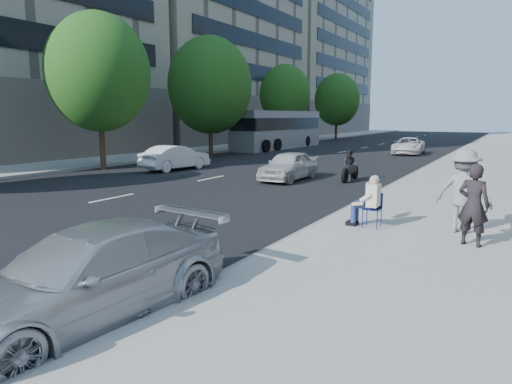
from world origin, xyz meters
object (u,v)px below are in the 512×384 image
Objects in this scene: white_sedan_far at (408,146)px; jogger at (463,191)px; seated_protester at (369,198)px; motorcycle at (350,167)px; white_sedan_near at (288,166)px; pedestrian_woman at (473,205)px; parked_sedan at (88,276)px; white_sedan_mid at (175,158)px; bus at (278,130)px.

jogger is at bearing -80.33° from white_sedan_far.
seated_protester reaches higher than motorcycle.
white_sedan_near is at bearing -100.47° from white_sedan_far.
seated_protester is 0.29× the size of white_sedan_far.
motorcycle is (-3.33, 8.50, -0.24)m from seated_protester.
pedestrian_woman is at bearing -44.19° from white_sedan_near.
white_sedan_mid is (-10.89, 14.87, 0.01)m from parked_sedan.
white_sedan_mid is at bearing -122.40° from white_sedan_far.
jogger is 24.96m from white_sedan_far.
motorcycle is (-5.73, 9.05, -0.39)m from pedestrian_woman.
jogger is 0.44× the size of white_sedan_far.
seated_protester is 9.13m from motorcycle.
jogger is 1.13× the size of pedestrian_woman.
white_sedan_far is 11.61m from bus.
seated_protester is 15.17m from white_sedan_mid.
white_sedan_mid reaches higher than parked_sedan.
seated_protester is at bearing 79.69° from parked_sedan.
white_sedan_near is at bearing -176.66° from white_sedan_mid.
parked_sedan is 0.37× the size of bus.
white_sedan_near is (-5.87, 7.49, -0.22)m from seated_protester.
seated_protester is 29.99m from bus.
white_sedan_mid is 0.33× the size of bus.
parked_sedan is at bearing -90.91° from white_sedan_far.
seated_protester is 0.64× the size of motorcycle.
pedestrian_woman is at bearing -59.09° from motorcycle.
white_sedan_near is 0.96× the size of white_sedan_mid.
white_sedan_mid is 17.79m from bus.
motorcycle is at bearing -169.52° from white_sedan_mid.
bus reaches higher than white_sedan_mid.
pedestrian_woman is 7.71m from parked_sedan.
white_sedan_far is at bearing -2.17° from bus.
pedestrian_woman is 0.15× the size of bus.
parked_sedan is 18.43m from white_sedan_mid.
seated_protester is at bearing -70.03° from motorcycle.
motorcycle is at bearing -46.87° from jogger.
white_sedan_near is at bearing -59.37° from bus.
parked_sedan is (-2.00, -6.88, -0.22)m from seated_protester.
pedestrian_woman is at bearing 61.09° from parked_sedan.
white_sedan_mid is 1.96× the size of motorcycle.
motorcycle reaches higher than white_sedan_mid.
white_sedan_mid reaches higher than white_sedan_near.
bus is (-15.72, 25.53, 0.76)m from seated_protester.
pedestrian_woman reaches higher than seated_protester.
parked_sedan is at bearing -106.21° from seated_protester.
jogger is 0.52× the size of white_sedan_near.
bus reaches higher than white_sedan_far.
pedestrian_woman is 31.77m from bus.
white_sedan_near is (-7.95, 6.96, -0.49)m from jogger.
pedestrian_woman reaches higher than white_sedan_near.
white_sedan_mid is (-12.89, 8.00, -0.21)m from seated_protester.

